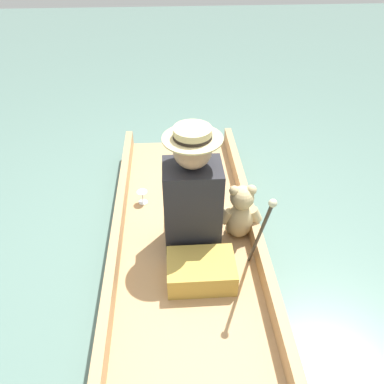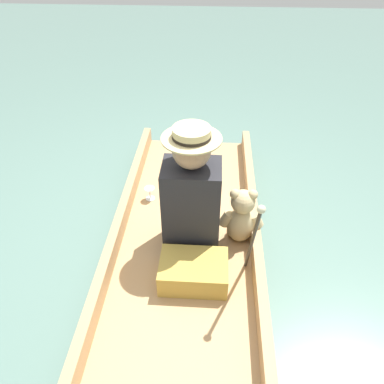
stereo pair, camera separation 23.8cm
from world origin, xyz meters
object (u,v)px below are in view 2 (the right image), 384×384
(seated_person, at_px, (192,197))
(teddy_bear, at_px, (241,217))
(wine_glass, at_px, (150,191))
(walking_cane, at_px, (254,236))

(seated_person, relative_size, teddy_bear, 2.03)
(teddy_bear, relative_size, wine_glass, 4.10)
(seated_person, distance_m, walking_cane, 0.56)
(wine_glass, bearing_deg, teddy_bear, -30.45)
(seated_person, height_order, teddy_bear, seated_person)
(seated_person, relative_size, wine_glass, 8.32)
(wine_glass, xyz_separation_m, walking_cane, (0.72, -0.81, 0.36))
(teddy_bear, xyz_separation_m, walking_cane, (0.03, -0.41, 0.23))
(teddy_bear, bearing_deg, walking_cane, -85.35)
(wine_glass, bearing_deg, seated_person, -47.29)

